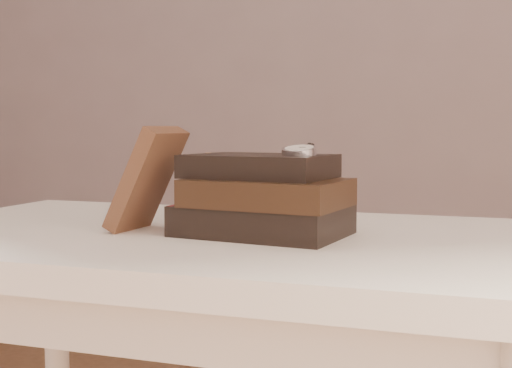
% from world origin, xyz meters
% --- Properties ---
extents(table, '(1.00, 0.60, 0.75)m').
position_xyz_m(table, '(0.00, 0.35, 0.66)').
color(table, white).
rests_on(table, ground).
extents(book_stack, '(0.26, 0.20, 0.12)m').
position_xyz_m(book_stack, '(0.10, 0.34, 0.81)').
color(book_stack, black).
rests_on(book_stack, table).
extents(journal, '(0.10, 0.11, 0.16)m').
position_xyz_m(journal, '(-0.08, 0.32, 0.83)').
color(journal, '#402518').
rests_on(journal, table).
extents(pocket_watch, '(0.06, 0.15, 0.02)m').
position_xyz_m(pocket_watch, '(0.16, 0.32, 0.88)').
color(pocket_watch, silver).
rests_on(pocket_watch, book_stack).
extents(eyeglasses, '(0.11, 0.13, 0.05)m').
position_xyz_m(eyeglasses, '(0.02, 0.43, 0.82)').
color(eyeglasses, silver).
rests_on(eyeglasses, book_stack).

